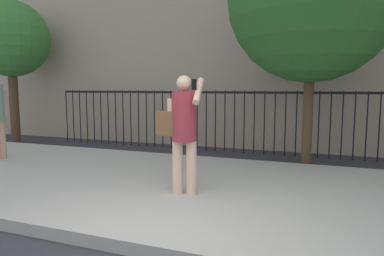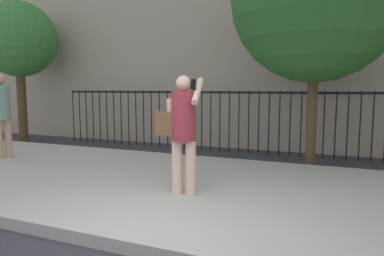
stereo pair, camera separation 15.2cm
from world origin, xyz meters
TOP-DOWN VIEW (x-y plane):
  - sidewalk at (0.00, 2.20)m, footprint 28.00×4.40m
  - iron_fence at (0.00, 5.90)m, footprint 12.03×0.04m
  - pedestrian_on_phone at (-0.32, 1.67)m, footprint 0.69×0.50m
  - street_tree_far at (-7.36, 5.18)m, footprint 2.27×2.27m

SIDE VIEW (x-z plane):
  - sidewalk at x=0.00m, z-range 0.00..0.15m
  - iron_fence at x=0.00m, z-range 0.22..1.82m
  - pedestrian_on_phone at x=-0.32m, z-range 0.29..1.97m
  - street_tree_far at x=-7.36m, z-range 0.97..5.25m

